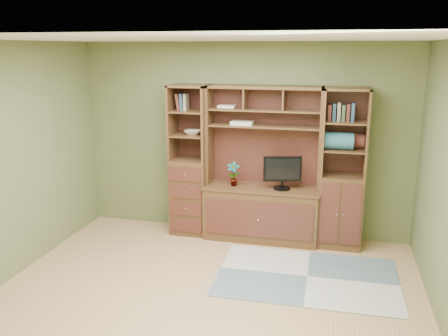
% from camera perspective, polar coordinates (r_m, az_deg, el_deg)
% --- Properties ---
extents(room, '(4.60, 4.10, 2.64)m').
position_cam_1_polar(room, '(4.56, -2.48, -1.26)').
color(room, tan).
rests_on(room, ground).
extents(center_hutch, '(1.54, 0.53, 2.05)m').
position_cam_1_polar(center_hutch, '(6.21, 4.62, 0.31)').
color(center_hutch, '#51341C').
rests_on(center_hutch, ground).
extents(left_tower, '(0.50, 0.45, 2.05)m').
position_cam_1_polar(left_tower, '(6.47, -4.10, 0.90)').
color(left_tower, '#51341C').
rests_on(left_tower, ground).
extents(right_tower, '(0.55, 0.45, 2.05)m').
position_cam_1_polar(right_tower, '(6.19, 14.10, -0.14)').
color(right_tower, '#51341C').
rests_on(right_tower, ground).
extents(rug, '(2.02, 1.36, 0.01)m').
position_cam_1_polar(rug, '(5.58, 9.97, -12.76)').
color(rug, '#939998').
rests_on(rug, ground).
extents(monitor, '(0.53, 0.33, 0.60)m').
position_cam_1_polar(monitor, '(6.14, 7.05, 0.15)').
color(monitor, black).
rests_on(monitor, center_hutch).
extents(orchid, '(0.17, 0.12, 0.33)m').
position_cam_1_polar(orchid, '(6.28, 1.13, -0.72)').
color(orchid, '#B1503C').
rests_on(orchid, center_hutch).
extents(magazines, '(0.29, 0.21, 0.04)m').
position_cam_1_polar(magazines, '(6.24, 2.20, 5.46)').
color(magazines, beige).
rests_on(magazines, center_hutch).
extents(bowl, '(0.23, 0.23, 0.06)m').
position_cam_1_polar(bowl, '(6.38, -3.77, 4.31)').
color(bowl, silver).
rests_on(bowl, left_tower).
extents(blanket_teal, '(0.37, 0.21, 0.21)m').
position_cam_1_polar(blanket_teal, '(6.06, 13.61, 3.19)').
color(blanket_teal, '#295D6D').
rests_on(blanket_teal, right_tower).
extents(blanket_red, '(0.33, 0.18, 0.18)m').
position_cam_1_polar(blanket_red, '(6.19, 14.98, 3.20)').
color(blanket_red, brown).
rests_on(blanket_red, right_tower).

